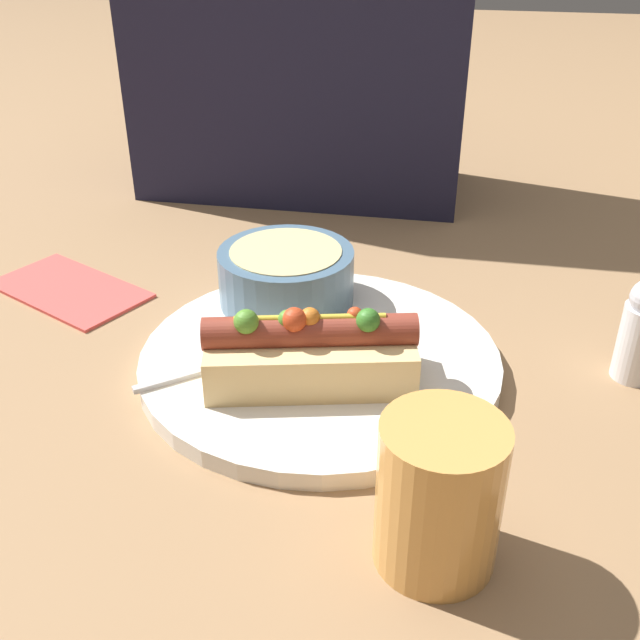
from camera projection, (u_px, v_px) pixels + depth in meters
ground_plane at (320, 367)px, 0.59m from camera, size 4.00×4.00×0.00m
dinner_plate at (320, 360)px, 0.59m from camera, size 0.28×0.28×0.01m
hot_dog at (314, 352)px, 0.54m from camera, size 0.16×0.10×0.06m
soup_bowl at (286, 273)px, 0.64m from camera, size 0.12×0.12×0.05m
spoon at (275, 348)px, 0.58m from camera, size 0.13×0.11×0.01m
drinking_glass at (439, 495)px, 0.40m from camera, size 0.07×0.07×0.09m
napkin at (69, 288)px, 0.70m from camera, size 0.17×0.14×0.01m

